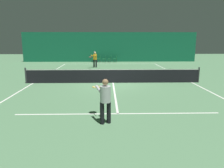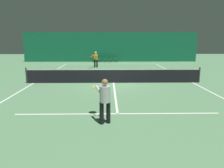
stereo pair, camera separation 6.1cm
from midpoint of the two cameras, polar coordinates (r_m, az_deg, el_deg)
ground_plane at (r=15.09m, az=0.51°, el=0.31°), size 60.00×60.00×0.00m
backdrop_curtain at (r=29.39m, az=-0.29°, el=9.62°), size 23.00×0.12×3.88m
court_line_baseline_far at (r=26.86m, az=-0.20°, el=5.29°), size 11.00×0.10×0.00m
court_line_service_far at (r=21.40m, az=0.03°, el=3.67°), size 8.25×0.10×0.00m
court_line_service_near at (r=8.91m, az=1.66°, el=-7.76°), size 8.25×0.10×0.00m
court_line_sideline_left at (r=15.92m, az=-19.70°, el=0.23°), size 0.10×23.80×0.00m
court_line_sideline_right at (r=16.20m, az=20.34°, el=0.37°), size 0.10×23.80×0.00m
court_line_centre at (r=15.09m, az=0.51°, el=0.32°), size 0.10×12.80×0.00m
tennis_net at (r=15.00m, az=0.51°, el=2.22°), size 12.00×0.10×1.07m
player_near at (r=7.69m, az=-1.75°, el=-3.58°), size 0.81×1.36×1.62m
player_far at (r=23.43m, az=-4.23°, el=6.73°), size 0.90×1.38×1.68m
courtside_chair_0 at (r=28.97m, az=-4.46°, el=6.68°), size 0.44×0.44×0.84m
courtside_chair_1 at (r=28.94m, az=-3.04°, el=6.69°), size 0.44×0.44×0.84m
courtside_chair_2 at (r=28.93m, az=-1.62°, el=6.70°), size 0.44×0.44×0.84m
courtside_chair_3 at (r=28.93m, az=-0.20°, el=6.70°), size 0.44×0.44×0.84m
courtside_chair_4 at (r=28.95m, az=1.22°, el=6.71°), size 0.44×0.44×0.84m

